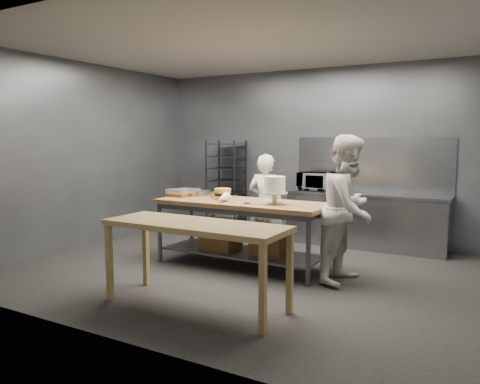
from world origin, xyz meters
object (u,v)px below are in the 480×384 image
object	(u,v)px
chef_right	(348,209)
layer_cake	(223,194)
frosted_cake_stand	(275,186)
near_counter	(195,231)
speed_rack	(226,188)
microwave	(315,181)
work_table	(241,226)
chef_behind	(266,204)

from	to	relation	value
chef_right	layer_cake	world-z (taller)	chef_right
frosted_cake_stand	chef_right	bearing A→B (deg)	7.73
frosted_cake_stand	near_counter	bearing A→B (deg)	-96.67
speed_rack	microwave	world-z (taller)	speed_rack
chef_right	layer_cake	bearing A→B (deg)	98.73
frosted_cake_stand	work_table	bearing A→B (deg)	173.51
work_table	speed_rack	xyz separation A→B (m)	(-1.43, 1.94, 0.28)
work_table	chef_behind	bearing A→B (deg)	91.82
near_counter	layer_cake	bearing A→B (deg)	112.32
work_table	near_counter	size ratio (longest dim) A/B	1.20
chef_behind	microwave	bearing A→B (deg)	-108.04
frosted_cake_stand	layer_cake	xyz separation A→B (m)	(-0.84, 0.06, -0.16)
frosted_cake_stand	microwave	bearing A→B (deg)	96.47
speed_rack	chef_behind	world-z (taller)	speed_rack
chef_right	microwave	world-z (taller)	chef_right
frosted_cake_stand	layer_cake	bearing A→B (deg)	176.00
speed_rack	chef_right	size ratio (longest dim) A/B	0.96
work_table	near_counter	distance (m)	1.66
near_counter	chef_behind	xyz separation A→B (m)	(-0.38, 2.40, -0.04)
near_counter	chef_right	distance (m)	2.02
speed_rack	frosted_cake_stand	size ratio (longest dim) A/B	4.76
chef_right	layer_cake	distance (m)	1.79
near_counter	chef_right	bearing A→B (deg)	55.94
near_counter	frosted_cake_stand	size ratio (longest dim) A/B	5.44
microwave	frosted_cake_stand	xyz separation A→B (m)	(0.24, -2.08, 0.11)
speed_rack	layer_cake	xyz separation A→B (m)	(1.13, -1.94, 0.14)
near_counter	layer_cake	size ratio (longest dim) A/B	8.69
chef_behind	layer_cake	world-z (taller)	chef_behind
microwave	work_table	bearing A→B (deg)	-98.44
work_table	near_counter	world-z (taller)	work_table
microwave	frosted_cake_stand	size ratio (longest dim) A/B	1.48
near_counter	microwave	size ratio (longest dim) A/B	3.69
chef_behind	chef_right	size ratio (longest dim) A/B	0.85
frosted_cake_stand	speed_rack	bearing A→B (deg)	134.50
speed_rack	microwave	bearing A→B (deg)	2.64
work_table	chef_right	size ratio (longest dim) A/B	1.31
chef_right	chef_behind	bearing A→B (deg)	70.72
chef_behind	layer_cake	distance (m)	0.87
chef_behind	frosted_cake_stand	bearing A→B (deg)	120.06
frosted_cake_stand	chef_behind	bearing A→B (deg)	123.23
near_counter	microwave	xyz separation A→B (m)	(-0.06, 3.62, 0.24)
speed_rack	frosted_cake_stand	bearing A→B (deg)	-45.50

